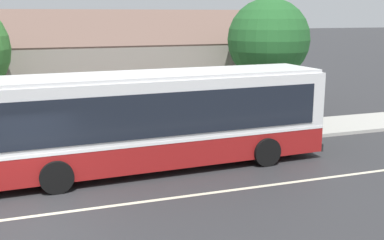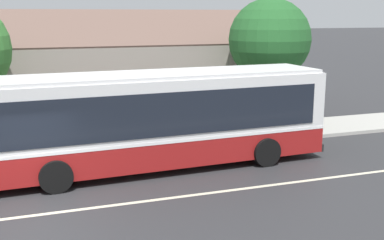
% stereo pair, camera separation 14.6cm
% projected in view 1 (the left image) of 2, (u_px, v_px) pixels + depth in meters
% --- Properties ---
extents(ground_plane, '(300.00, 300.00, 0.00)m').
position_uv_depth(ground_plane, '(35.00, 216.00, 12.60)').
color(ground_plane, '#2D2D30').
extents(sidewalk_far, '(60.00, 3.00, 0.15)m').
position_uv_depth(sidewalk_far, '(29.00, 153.00, 18.11)').
color(sidewalk_far, '#ADAAA3').
rests_on(sidewalk_far, ground).
extents(lane_divider_stripe, '(60.00, 0.16, 0.01)m').
position_uv_depth(lane_divider_stripe, '(35.00, 216.00, 12.60)').
color(lane_divider_stripe, beige).
rests_on(lane_divider_stripe, ground).
extents(community_building, '(25.96, 8.97, 6.46)m').
position_uv_depth(community_building, '(18.00, 79.00, 24.13)').
color(community_building, gray).
rests_on(community_building, ground).
extents(transit_bus, '(12.30, 3.09, 3.27)m').
position_uv_depth(transit_bus, '(152.00, 118.00, 16.20)').
color(transit_bus, maroon).
rests_on(transit_bus, ground).
extents(street_tree_primary, '(3.68, 3.68, 5.91)m').
position_uv_depth(street_tree_primary, '(270.00, 42.00, 21.49)').
color(street_tree_primary, '#4C3828').
rests_on(street_tree_primary, ground).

